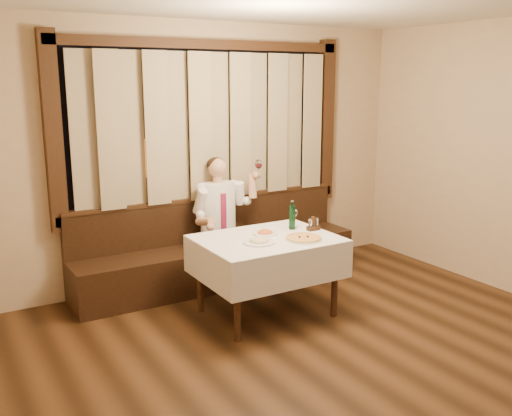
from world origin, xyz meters
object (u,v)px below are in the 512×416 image
pasta_red (265,231)px  green_bottle (292,217)px  cruet_caddy (313,225)px  dining_table (267,248)px  pasta_cream (259,239)px  seated_man (222,212)px  pizza (303,238)px  banquette (218,255)px

pasta_red → green_bottle: bearing=4.9°
green_bottle → cruet_caddy: green_bottle is taller
dining_table → pasta_red: bearing=68.0°
pasta_cream → seated_man: bearing=81.0°
dining_table → seated_man: bearing=89.4°
pizza → dining_table: bearing=137.4°
cruet_caddy → dining_table: bearing=179.6°
pizza → seated_man: size_ratio=0.25×
cruet_caddy → seated_man: seated_man is taller
pizza → cruet_caddy: cruet_caddy is taller
pasta_cream → seated_man: (0.17, 1.05, 0.01)m
pasta_cream → seated_man: 1.07m
seated_man → pizza: bearing=-78.3°
banquette → seated_man: size_ratio=2.31×
seated_man → green_bottle: bearing=-65.4°
dining_table → pasta_cream: size_ratio=4.38×
green_bottle → cruet_caddy: bearing=-42.1°
pasta_red → pasta_cream: bearing=-131.6°
cruet_caddy → banquette: bearing=117.2°
dining_table → seated_man: seated_man is taller
green_bottle → cruet_caddy: size_ratio=2.11×
pizza → pasta_red: size_ratio=1.44×
banquette → cruet_caddy: bearing=-62.7°
banquette → seated_man: seated_man is taller
green_bottle → dining_table: bearing=-159.8°
green_bottle → seated_man: 0.88m
green_bottle → seated_man: seated_man is taller
banquette → green_bottle: 1.12m
dining_table → seated_man: size_ratio=0.92×
pizza → green_bottle: green_bottle is taller
banquette → dining_table: size_ratio=2.52×
pizza → pasta_red: (-0.21, 0.34, 0.02)m
pizza → pasta_cream: pasta_cream is taller
pasta_cream → green_bottle: (0.53, 0.26, 0.08)m
pizza → cruet_caddy: 0.36m
pasta_red → pizza: bearing=-58.7°
green_bottle → banquette: bearing=112.9°
pizza → pasta_cream: (-0.41, 0.11, 0.02)m
banquette → pasta_red: 1.03m
dining_table → pizza: size_ratio=3.70×
pizza → green_bottle: (0.12, 0.37, 0.11)m
banquette → pasta_cream: banquette is taller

